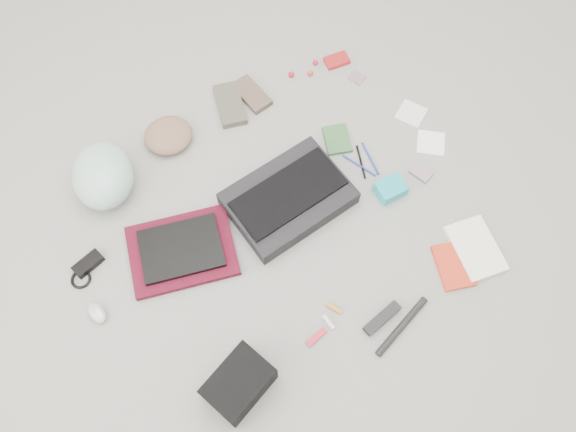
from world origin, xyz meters
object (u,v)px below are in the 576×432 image
book_red (453,266)px  messenger_bag (288,198)px  laptop (181,249)px  accordion_wallet (390,189)px  bike_helmet (103,176)px  camera_bag (239,384)px

book_red → messenger_bag: bearing=144.7°
messenger_bag → book_red: (0.37, -0.56, -0.03)m
laptop → accordion_wallet: (0.82, -0.22, -0.01)m
laptop → accordion_wallet: 0.85m
laptop → book_red: size_ratio=1.66×
messenger_bag → bike_helmet: bearing=138.6°
laptop → book_red: 1.02m
book_red → accordion_wallet: bearing=112.4°
book_red → laptop: bearing=164.9°
bike_helmet → accordion_wallet: (0.93, -0.63, -0.06)m
laptop → bike_helmet: bearing=123.1°
camera_bag → accordion_wallet: 0.95m
laptop → bike_helmet: size_ratio=1.02×
messenger_bag → laptop: 0.45m
laptop → book_red: laptop is taller
messenger_bag → book_red: bearing=-59.0°
laptop → camera_bag: 0.55m
messenger_bag → accordion_wallet: (0.37, -0.18, -0.01)m
bike_helmet → messenger_bag: bearing=-17.1°
messenger_bag → book_red: messenger_bag is taller
accordion_wallet → messenger_bag: bearing=158.3°
messenger_bag → accordion_wallet: messenger_bag is taller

